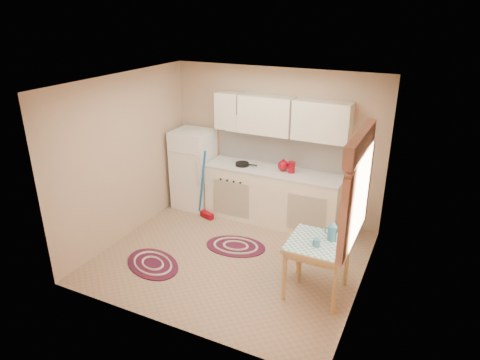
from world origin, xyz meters
name	(u,v)px	position (x,y,z in m)	size (l,w,h in m)	color
room_shell	(250,149)	(0.16, 0.24, 1.60)	(3.64, 3.60, 2.52)	tan
fridge	(194,169)	(-1.39, 1.25, 0.70)	(0.65, 0.60, 1.40)	white
broom	(206,186)	(-0.94, 0.90, 0.60)	(0.28, 0.12, 1.20)	blue
base_cabinets	(273,197)	(0.10, 1.30, 0.44)	(2.25, 0.60, 0.88)	white
countertop	(274,171)	(0.10, 1.30, 0.90)	(2.27, 0.62, 0.04)	silver
frying_pan	(242,164)	(-0.44, 1.25, 0.94)	(0.23, 0.23, 0.05)	black
red_kettle	(283,166)	(0.26, 1.30, 1.02)	(0.19, 0.17, 0.19)	maroon
red_canister	(292,168)	(0.40, 1.30, 1.00)	(0.11, 0.11, 0.16)	maroon
table	(316,268)	(1.31, -0.28, 0.36)	(0.72, 0.72, 0.72)	#DEB36F
stool	(294,264)	(0.97, -0.11, 0.21)	(0.34, 0.34, 0.42)	maroon
coffee_pot	(332,231)	(1.44, -0.16, 0.85)	(0.13, 0.11, 0.27)	#2C6487
mug	(316,243)	(1.31, -0.38, 0.77)	(0.09, 0.09, 0.10)	#2C6487
rug_center	(236,246)	(-0.08, 0.26, 0.01)	(0.91, 0.61, 0.02)	maroon
rug_left	(153,264)	(-0.92, -0.67, 0.01)	(0.92, 0.62, 0.02)	maroon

